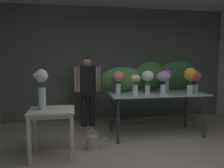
# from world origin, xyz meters

# --- Properties ---
(ground_plane) EXTENTS (7.42, 7.42, 0.00)m
(ground_plane) POSITION_xyz_m (0.00, 1.60, 0.00)
(ground_plane) COLOR #9E9384
(wall_back) EXTENTS (5.71, 0.12, 2.75)m
(wall_back) POSITION_xyz_m (0.00, 3.20, 1.37)
(wall_back) COLOR slate
(wall_back) RESTS_ON ground
(display_table_glass) EXTENTS (1.88, 0.91, 0.84)m
(display_table_glass) POSITION_xyz_m (0.50, 1.80, 0.71)
(display_table_glass) COLOR silver
(display_table_glass) RESTS_ON ground
(side_table_white) EXTENTS (0.67, 0.58, 0.74)m
(side_table_white) POSITION_xyz_m (-1.44, 1.13, 0.63)
(side_table_white) COLOR silver
(side_table_white) RESTS_ON ground
(florist) EXTENTS (0.59, 0.24, 1.53)m
(florist) POSITION_xyz_m (-0.80, 2.59, 0.94)
(florist) COLOR #232328
(florist) RESTS_ON ground
(foliage_backdrop) EXTENTS (2.15, 0.31, 0.62)m
(foliage_backdrop) POSITION_xyz_m (0.46, 2.14, 1.13)
(foliage_backdrop) COLOR #477F3D
(foliage_backdrop) RESTS_ON display_table_glass
(vase_ivory_snapdragons) EXTENTS (0.24, 0.24, 0.44)m
(vase_ivory_snapdragons) POSITION_xyz_m (0.31, 1.80, 1.14)
(vase_ivory_snapdragons) COLOR silver
(vase_ivory_snapdragons) RESTS_ON display_table_glass
(vase_fuchsia_ranunculus) EXTENTS (0.22, 0.22, 0.42)m
(vase_fuchsia_ranunculus) POSITION_xyz_m (1.35, 1.82, 1.11)
(vase_fuchsia_ranunculus) COLOR silver
(vase_fuchsia_ranunculus) RESTS_ON display_table_glass
(vase_peach_tulips) EXTENTS (0.19, 0.19, 0.38)m
(vase_peach_tulips) POSITION_xyz_m (0.01, 1.58, 1.08)
(vase_peach_tulips) COLOR silver
(vase_peach_tulips) RESTS_ON display_table_glass
(vase_violet_carnations) EXTENTS (0.23, 0.23, 0.45)m
(vase_violet_carnations) POSITION_xyz_m (0.76, 1.94, 1.13)
(vase_violet_carnations) COLOR silver
(vase_violet_carnations) RESTS_ON display_table_glass
(vase_rosy_peonies) EXTENTS (0.23, 0.23, 0.44)m
(vase_rosy_peonies) POSITION_xyz_m (-0.26, 1.82, 1.12)
(vase_rosy_peonies) COLOR silver
(vase_rosy_peonies) RESTS_ON display_table_glass
(vase_lilac_anemones) EXTENTS (0.27, 0.27, 0.43)m
(vase_lilac_anemones) POSITION_xyz_m (0.61, 1.72, 1.12)
(vase_lilac_anemones) COLOR silver
(vase_lilac_anemones) RESTS_ON display_table_glass
(vase_sunset_dahlias) EXTENTS (0.27, 0.24, 0.50)m
(vase_sunset_dahlias) POSITION_xyz_m (1.10, 1.59, 1.16)
(vase_sunset_dahlias) COLOR silver
(vase_sunset_dahlias) RESTS_ON display_table_glass
(vase_white_roses_tall) EXTENTS (0.21, 0.19, 0.61)m
(vase_white_roses_tall) POSITION_xyz_m (-1.58, 1.12, 1.09)
(vase_white_roses_tall) COLOR silver
(vase_white_roses_tall) RESTS_ON side_table_white
(watering_can) EXTENTS (0.35, 0.18, 0.34)m
(watering_can) POSITION_xyz_m (-0.81, 1.26, 0.13)
(watering_can) COLOR #B7B2A8
(watering_can) RESTS_ON ground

